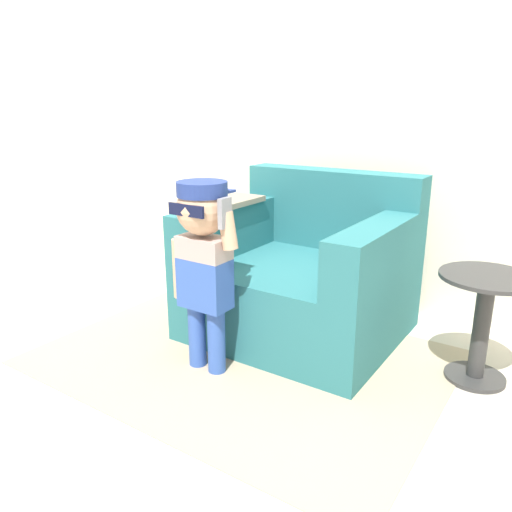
% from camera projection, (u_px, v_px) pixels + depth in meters
% --- Properties ---
extents(ground_plane, '(10.00, 10.00, 0.00)m').
position_uv_depth(ground_plane, '(269.00, 332.00, 2.80)').
color(ground_plane, beige).
extents(wall_back, '(10.00, 0.05, 2.60)m').
position_uv_depth(wall_back, '(338.00, 92.00, 3.03)').
color(wall_back, beige).
rests_on(wall_back, ground_plane).
extents(armchair, '(1.08, 0.96, 0.86)m').
position_uv_depth(armchair, '(303.00, 276.00, 2.75)').
color(armchair, '#286B70').
rests_on(armchair, ground_plane).
extents(person_child, '(0.37, 0.28, 0.90)m').
position_uv_depth(person_child, '(204.00, 248.00, 2.24)').
color(person_child, '#3356AD').
rests_on(person_child, ground_plane).
extents(side_table, '(0.42, 0.42, 0.51)m').
position_uv_depth(side_table, '(483.00, 318.00, 2.23)').
color(side_table, '#333333').
rests_on(side_table, ground_plane).
extents(rug, '(1.92, 1.42, 0.01)m').
position_uv_depth(rug, '(243.00, 357.00, 2.51)').
color(rug, tan).
rests_on(rug, ground_plane).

